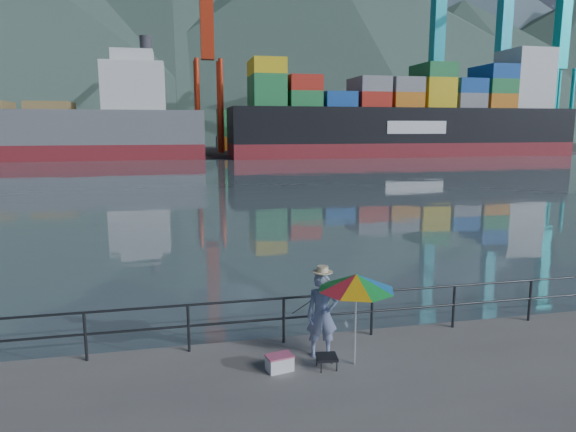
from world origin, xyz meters
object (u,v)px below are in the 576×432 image
at_px(fisherman, 322,315).
at_px(container_ship, 413,119).
at_px(beach_umbrella, 356,282).
at_px(cooler_bag, 279,363).
at_px(bulk_carrier, 24,130).

bearing_deg(fisherman, container_ship, 71.29).
bearing_deg(beach_umbrella, cooler_bag, 177.39).
bearing_deg(cooler_bag, fisherman, 13.13).
relative_size(cooler_bag, container_ship, 0.01).
distance_m(fisherman, bulk_carrier, 77.43).
xyz_separation_m(fisherman, cooler_bag, (-0.96, -0.45, -0.73)).
xyz_separation_m(bulk_carrier, container_ship, (60.69, -2.28, 1.79)).
bearing_deg(beach_umbrella, bulk_carrier, 108.57).
height_order(fisherman, bulk_carrier, bulk_carrier).
bearing_deg(bulk_carrier, cooler_bag, -72.45).
xyz_separation_m(beach_umbrella, container_ship, (35.84, 71.67, 4.18)).
distance_m(cooler_bag, container_ship, 80.95).
xyz_separation_m(cooler_bag, bulk_carrier, (-23.37, 73.88, 3.92)).
bearing_deg(container_ship, fisherman, -117.07).
xyz_separation_m(fisherman, beach_umbrella, (0.52, -0.51, 0.81)).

